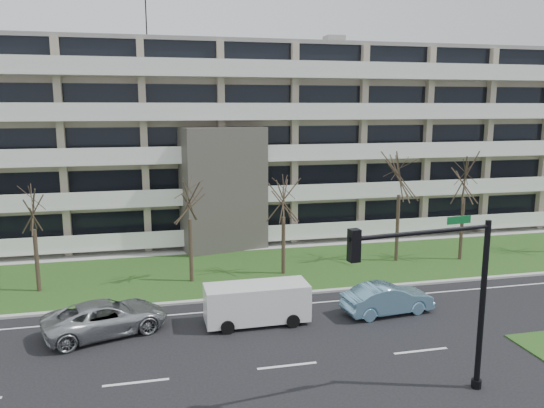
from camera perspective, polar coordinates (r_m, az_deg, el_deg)
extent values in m
plane|color=black|center=(22.67, 1.63, -17.00)|extent=(160.00, 160.00, 0.00)
cube|color=#224A18|center=(34.47, -3.85, -7.17)|extent=(90.00, 10.00, 0.06)
cube|color=#B2B2AD|center=(29.80, -2.29, -9.96)|extent=(90.00, 0.35, 0.12)
cube|color=#B2B2AD|center=(39.69, -5.11, -4.79)|extent=(90.00, 2.00, 0.08)
cube|color=white|center=(28.44, -1.72, -11.10)|extent=(90.00, 0.12, 0.01)
cube|color=tan|center=(45.34, -6.49, 6.66)|extent=(60.00, 12.00, 15.00)
cube|color=gray|center=(45.49, -6.70, 16.32)|extent=(60.50, 12.50, 0.30)
cube|color=#4C4742|center=(38.76, -5.22, 1.58)|extent=(6.39, 3.69, 9.00)
cube|color=black|center=(39.03, -5.12, -2.09)|extent=(4.92, 1.19, 3.50)
cylinder|color=black|center=(45.43, -13.37, 18.47)|extent=(0.10, 0.10, 3.50)
cube|color=black|center=(40.15, -5.35, -1.60)|extent=(58.00, 0.10, 1.80)
cube|color=white|center=(39.83, -5.19, -3.91)|extent=(58.00, 1.40, 0.22)
cube|color=white|center=(39.06, -5.07, -3.28)|extent=(58.00, 0.08, 1.00)
cube|color=black|center=(39.63, -5.43, 2.65)|extent=(58.00, 0.10, 1.80)
cube|color=white|center=(39.20, -5.26, 0.35)|extent=(58.00, 1.40, 0.22)
cube|color=white|center=(38.46, -5.14, 1.06)|extent=(58.00, 0.08, 1.00)
cube|color=black|center=(39.34, -5.50, 6.98)|extent=(58.00, 0.10, 1.80)
cube|color=white|center=(38.79, -5.33, 4.71)|extent=(58.00, 1.40, 0.22)
cube|color=white|center=(38.09, -5.22, 5.52)|extent=(58.00, 0.08, 1.00)
cube|color=black|center=(39.28, -5.58, 11.35)|extent=(58.00, 0.10, 1.80)
cube|color=white|center=(38.61, -5.41, 9.15)|extent=(58.00, 1.40, 0.22)
cube|color=white|center=(37.95, -5.29, 10.03)|extent=(58.00, 0.08, 1.00)
cube|color=black|center=(39.44, -5.66, 15.72)|extent=(58.00, 0.10, 1.80)
cube|color=white|center=(38.66, -5.49, 13.60)|extent=(58.00, 1.40, 0.22)
cube|color=white|center=(38.05, -5.37, 14.55)|extent=(58.00, 0.08, 1.00)
imported|color=#A8ABAF|center=(26.36, -17.41, -11.57)|extent=(6.14, 4.20, 1.56)
imported|color=#7AB2D4|center=(28.12, 12.30, -9.93)|extent=(4.84, 2.12, 1.55)
cube|color=white|center=(26.23, -1.66, -10.50)|extent=(5.04, 1.90, 1.77)
cube|color=black|center=(26.05, -1.66, -9.45)|extent=(4.67, 1.75, 0.65)
cube|color=white|center=(26.83, 3.40, -10.35)|extent=(0.34, 1.77, 1.12)
cylinder|color=black|center=(25.41, -4.80, -13.07)|extent=(0.65, 0.24, 0.65)
cylinder|color=black|center=(27.11, -5.40, -11.52)|extent=(0.65, 0.24, 0.65)
cylinder|color=black|center=(26.02, 2.27, -12.46)|extent=(0.65, 0.24, 0.65)
cylinder|color=black|center=(27.68, 1.22, -11.00)|extent=(0.65, 0.24, 0.65)
cylinder|color=black|center=(22.46, 21.11, -17.57)|extent=(0.39, 0.39, 0.32)
cylinder|color=black|center=(21.23, 21.66, -10.20)|extent=(0.22, 0.22, 6.46)
cylinder|color=black|center=(18.65, 15.82, -2.97)|extent=(5.58, 0.84, 0.15)
cube|color=black|center=(17.35, 8.82, -4.43)|extent=(0.38, 0.38, 1.08)
sphere|color=red|center=(17.26, 8.85, -3.32)|extent=(0.22, 0.22, 0.22)
sphere|color=orange|center=(17.35, 8.82, -4.43)|extent=(0.22, 0.22, 0.22)
sphere|color=green|center=(17.44, 8.78, -5.53)|extent=(0.22, 0.22, 0.22)
cube|color=#0C5926|center=(19.50, 19.48, -1.63)|extent=(0.97, 0.16, 0.27)
cylinder|color=#382B21|center=(33.00, -23.97, -5.61)|extent=(0.24, 0.24, 3.67)
cylinder|color=#382B21|center=(32.20, -8.72, -5.00)|extent=(0.24, 0.24, 3.88)
cylinder|color=#382B21|center=(33.30, 1.23, -4.52)|extent=(0.24, 0.24, 3.70)
cylinder|color=#382B21|center=(36.93, 13.33, -2.57)|extent=(0.24, 0.24, 4.61)
cylinder|color=#382B21|center=(38.54, 19.72, -2.60)|extent=(0.24, 0.24, 4.30)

